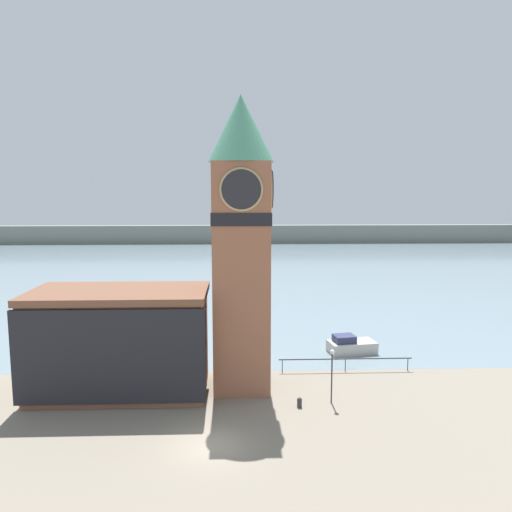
% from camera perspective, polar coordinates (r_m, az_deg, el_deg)
% --- Properties ---
extents(ground_plane, '(160.00, 160.00, 0.00)m').
position_cam_1_polar(ground_plane, '(31.44, -5.21, -20.78)').
color(ground_plane, gray).
extents(water, '(160.00, 120.00, 0.00)m').
position_cam_1_polar(water, '(100.74, -3.03, -0.93)').
color(water, gray).
rests_on(water, ground_plane).
extents(far_shoreline, '(180.00, 3.00, 5.00)m').
position_cam_1_polar(far_shoreline, '(140.18, -2.79, 2.51)').
color(far_shoreline, gray).
rests_on(far_shoreline, water).
extents(pier_railing, '(11.07, 0.08, 1.09)m').
position_cam_1_polar(pier_railing, '(42.70, 10.18, -11.62)').
color(pier_railing, '#333338').
rests_on(pier_railing, ground_plane).
extents(clock_tower, '(4.74, 4.74, 21.61)m').
position_cam_1_polar(clock_tower, '(36.44, -1.68, 2.13)').
color(clock_tower, '#935B42').
rests_on(clock_tower, ground_plane).
extents(pier_building, '(12.99, 6.92, 7.65)m').
position_cam_1_polar(pier_building, '(38.64, -15.27, -9.34)').
color(pier_building, '#935B42').
rests_on(pier_building, ground_plane).
extents(boat_near, '(4.58, 2.90, 1.69)m').
position_cam_1_polar(boat_near, '(47.45, 10.76, -10.03)').
color(boat_near, '#B7B2A8').
rests_on(boat_near, water).
extents(mooring_bollard_near, '(0.34, 0.34, 0.68)m').
position_cam_1_polar(mooring_bollard_near, '(36.02, 4.99, -16.28)').
color(mooring_bollard_near, '#2D2D33').
rests_on(mooring_bollard_near, ground_plane).
extents(lamp_post, '(0.32, 0.32, 3.87)m').
position_cam_1_polar(lamp_post, '(36.04, 8.68, -12.30)').
color(lamp_post, '#2D2D33').
rests_on(lamp_post, ground_plane).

